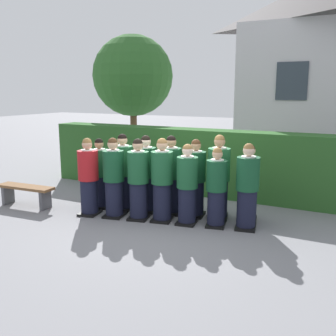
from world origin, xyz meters
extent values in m
plane|color=slate|center=(0.00, 0.00, 0.00)|extent=(60.00, 60.00, 0.00)
cylinder|color=black|center=(-1.58, -0.33, 0.38)|extent=(0.36, 0.36, 0.76)
cube|color=black|center=(-1.58, -0.33, 0.03)|extent=(0.46, 0.53, 0.05)
cylinder|color=#AD191E|center=(-1.58, -0.33, 1.07)|extent=(0.43, 0.43, 0.62)
cylinder|color=white|center=(-1.58, -0.33, 1.39)|extent=(0.26, 0.26, 0.03)
cube|color=#236038|center=(-1.62, -0.13, 1.19)|extent=(0.04, 0.02, 0.27)
sphere|color=tan|center=(-1.58, -0.33, 1.51)|extent=(0.21, 0.21, 0.21)
sphere|color=olive|center=(-1.58, -0.33, 1.54)|extent=(0.20, 0.20, 0.20)
cube|color=white|center=(-1.63, -0.06, 0.97)|extent=(0.15, 0.04, 0.20)
cylinder|color=black|center=(-1.03, -0.20, 0.38)|extent=(0.37, 0.37, 0.77)
cube|color=black|center=(-1.03, -0.20, 0.03)|extent=(0.47, 0.54, 0.05)
cylinder|color=#144728|center=(-1.03, -0.20, 1.08)|extent=(0.43, 0.43, 0.63)
cylinder|color=white|center=(-1.03, -0.20, 1.41)|extent=(0.27, 0.27, 0.03)
cube|color=navy|center=(-1.07, 0.00, 1.21)|extent=(0.04, 0.02, 0.28)
sphere|color=tan|center=(-1.03, -0.20, 1.53)|extent=(0.22, 0.22, 0.22)
sphere|color=#472D19|center=(-1.03, -0.20, 1.57)|extent=(0.20, 0.20, 0.20)
cube|color=white|center=(-1.08, 0.07, 0.99)|extent=(0.15, 0.04, 0.20)
cylinder|color=black|center=(-0.50, -0.10, 0.38)|extent=(0.37, 0.37, 0.77)
cube|color=black|center=(-0.50, -0.10, 0.03)|extent=(0.48, 0.55, 0.05)
cylinder|color=#19512D|center=(-0.50, -0.10, 1.08)|extent=(0.43, 0.43, 0.63)
cylinder|color=white|center=(-0.50, -0.10, 1.41)|extent=(0.27, 0.27, 0.03)
cube|color=gold|center=(-0.54, 0.11, 1.21)|extent=(0.04, 0.02, 0.28)
sphere|color=tan|center=(-0.50, -0.10, 1.53)|extent=(0.22, 0.22, 0.22)
sphere|color=black|center=(-0.50, -0.10, 1.57)|extent=(0.20, 0.20, 0.20)
cube|color=white|center=(-0.56, 0.17, 0.99)|extent=(0.15, 0.04, 0.20)
cylinder|color=black|center=(-0.01, 0.02, 0.39)|extent=(0.37, 0.37, 0.78)
cube|color=black|center=(-0.01, 0.02, 0.03)|extent=(0.48, 0.56, 0.05)
cylinder|color=#19512D|center=(-0.01, 0.02, 1.10)|extent=(0.44, 0.44, 0.64)
cylinder|color=white|center=(-0.01, 0.02, 1.43)|extent=(0.27, 0.27, 0.03)
cube|color=navy|center=(-0.06, 0.23, 1.23)|extent=(0.04, 0.02, 0.28)
sphere|color=tan|center=(-0.01, 0.02, 1.55)|extent=(0.22, 0.22, 0.22)
sphere|color=olive|center=(-0.01, 0.02, 1.59)|extent=(0.20, 0.20, 0.20)
cube|color=white|center=(-0.07, 0.30, 1.00)|extent=(0.15, 0.04, 0.20)
cylinder|color=black|center=(0.51, 0.09, 0.37)|extent=(0.35, 0.35, 0.74)
cube|color=black|center=(0.51, 0.09, 0.03)|extent=(0.43, 0.50, 0.05)
cylinder|color=#19512D|center=(0.51, 0.09, 1.04)|extent=(0.42, 0.42, 0.61)
cylinder|color=white|center=(0.51, 0.09, 1.35)|extent=(0.26, 0.26, 0.03)
cube|color=gold|center=(0.48, 0.28, 1.16)|extent=(0.04, 0.02, 0.27)
sphere|color=beige|center=(0.51, 0.09, 1.47)|extent=(0.21, 0.21, 0.21)
sphere|color=olive|center=(0.51, 0.09, 1.50)|extent=(0.19, 0.19, 0.19)
cylinder|color=black|center=(1.07, 0.21, 0.36)|extent=(0.34, 0.34, 0.71)
cube|color=black|center=(1.07, 0.21, 0.03)|extent=(0.45, 0.51, 0.05)
cylinder|color=#144728|center=(1.07, 0.21, 1.01)|extent=(0.40, 0.40, 0.59)
cylinder|color=white|center=(1.07, 0.21, 1.31)|extent=(0.25, 0.25, 0.03)
cube|color=#236038|center=(1.03, 0.40, 1.13)|extent=(0.04, 0.02, 0.26)
sphere|color=tan|center=(1.07, 0.21, 1.42)|extent=(0.20, 0.20, 0.20)
sphere|color=olive|center=(1.07, 0.21, 1.46)|extent=(0.19, 0.19, 0.19)
cylinder|color=black|center=(1.63, 0.35, 0.38)|extent=(0.36, 0.36, 0.76)
cube|color=black|center=(1.63, 0.35, 0.03)|extent=(0.46, 0.54, 0.05)
cylinder|color=#144728|center=(1.63, 0.35, 1.07)|extent=(0.43, 0.43, 0.63)
cylinder|color=white|center=(1.63, 0.35, 1.39)|extent=(0.27, 0.27, 0.03)
cube|color=navy|center=(1.59, 0.55, 1.20)|extent=(0.04, 0.02, 0.28)
sphere|color=beige|center=(1.63, 0.35, 1.51)|extent=(0.21, 0.21, 0.21)
sphere|color=olive|center=(1.63, 0.35, 1.55)|extent=(0.20, 0.20, 0.20)
cylinder|color=black|center=(-1.68, 0.20, 0.36)|extent=(0.35, 0.35, 0.72)
cube|color=black|center=(-1.68, 0.20, 0.03)|extent=(0.47, 0.53, 0.05)
cylinder|color=#19512D|center=(-1.68, 0.20, 1.02)|extent=(0.41, 0.41, 0.60)
cylinder|color=white|center=(-1.68, 0.20, 1.32)|extent=(0.25, 0.25, 0.03)
cube|color=gold|center=(-1.73, 0.39, 1.14)|extent=(0.04, 0.02, 0.26)
sphere|color=tan|center=(-1.68, 0.20, 1.44)|extent=(0.20, 0.20, 0.20)
sphere|color=black|center=(-1.68, 0.20, 1.48)|extent=(0.19, 0.19, 0.19)
cube|color=white|center=(-1.75, 0.45, 0.93)|extent=(0.15, 0.05, 0.20)
cylinder|color=black|center=(-1.14, 0.31, 0.39)|extent=(0.37, 0.37, 0.78)
cube|color=black|center=(-1.14, 0.31, 0.03)|extent=(0.48, 0.55, 0.05)
cylinder|color=#1E5B33|center=(-1.14, 0.31, 1.10)|extent=(0.44, 0.44, 0.64)
cylinder|color=white|center=(-1.14, 0.31, 1.43)|extent=(0.27, 0.27, 0.03)
cube|color=navy|center=(-1.18, 0.51, 1.23)|extent=(0.04, 0.02, 0.28)
sphere|color=tan|center=(-1.14, 0.31, 1.55)|extent=(0.22, 0.22, 0.22)
sphere|color=black|center=(-1.14, 0.31, 1.59)|extent=(0.20, 0.20, 0.20)
cylinder|color=black|center=(-0.61, 0.41, 0.39)|extent=(0.37, 0.37, 0.77)
cube|color=black|center=(-0.61, 0.41, 0.03)|extent=(0.50, 0.56, 0.05)
cylinder|color=#144728|center=(-0.61, 0.41, 1.09)|extent=(0.44, 0.44, 0.64)
cylinder|color=white|center=(-0.61, 0.41, 1.41)|extent=(0.27, 0.27, 0.03)
cube|color=navy|center=(-0.66, 0.61, 1.22)|extent=(0.04, 0.02, 0.28)
sphere|color=beige|center=(-0.61, 0.41, 1.54)|extent=(0.22, 0.22, 0.22)
sphere|color=black|center=(-0.61, 0.41, 1.57)|extent=(0.20, 0.20, 0.20)
cylinder|color=black|center=(-0.07, 0.54, 0.39)|extent=(0.37, 0.37, 0.78)
cube|color=black|center=(-0.07, 0.54, 0.03)|extent=(0.50, 0.57, 0.05)
cylinder|color=#144728|center=(-0.07, 0.54, 1.10)|extent=(0.44, 0.44, 0.64)
cylinder|color=white|center=(-0.07, 0.54, 1.42)|extent=(0.27, 0.27, 0.03)
cube|color=navy|center=(-0.13, 0.74, 1.22)|extent=(0.04, 0.02, 0.28)
sphere|color=tan|center=(-0.07, 0.54, 1.55)|extent=(0.22, 0.22, 0.22)
sphere|color=black|center=(-0.07, 0.54, 1.59)|extent=(0.20, 0.20, 0.20)
cube|color=white|center=(-0.14, 0.81, 1.00)|extent=(0.15, 0.05, 0.20)
cylinder|color=black|center=(0.46, 0.61, 0.38)|extent=(0.36, 0.36, 0.75)
cube|color=black|center=(0.46, 0.61, 0.03)|extent=(0.45, 0.52, 0.05)
cylinder|color=#144728|center=(0.46, 0.61, 1.06)|extent=(0.42, 0.42, 0.62)
cylinder|color=white|center=(0.46, 0.61, 1.38)|extent=(0.26, 0.26, 0.03)
cube|color=gold|center=(0.43, 0.81, 1.18)|extent=(0.04, 0.02, 0.27)
sphere|color=tan|center=(0.46, 0.61, 1.50)|extent=(0.21, 0.21, 0.21)
sphere|color=#472D19|center=(0.46, 0.61, 1.53)|extent=(0.20, 0.20, 0.20)
cube|color=white|center=(0.42, 0.88, 0.97)|extent=(0.15, 0.03, 0.20)
cylinder|color=black|center=(0.94, 0.70, 0.40)|extent=(0.38, 0.38, 0.80)
cube|color=black|center=(0.94, 0.70, 0.03)|extent=(0.52, 0.59, 0.05)
cylinder|color=#1E5B33|center=(0.94, 0.70, 1.13)|extent=(0.45, 0.45, 0.66)
cylinder|color=white|center=(0.94, 0.70, 1.47)|extent=(0.28, 0.28, 0.03)
cube|color=gold|center=(0.88, 0.91, 1.26)|extent=(0.04, 0.02, 0.29)
sphere|color=tan|center=(0.94, 0.70, 1.59)|extent=(0.23, 0.23, 0.23)
sphere|color=olive|center=(0.94, 0.70, 1.63)|extent=(0.21, 0.21, 0.21)
cube|color=white|center=(0.86, 0.98, 1.03)|extent=(0.15, 0.05, 0.20)
cylinder|color=black|center=(1.54, 0.82, 0.36)|extent=(0.34, 0.34, 0.72)
cube|color=black|center=(1.54, 0.82, 0.03)|extent=(0.45, 0.51, 0.05)
cylinder|color=#1E5B33|center=(1.54, 0.82, 1.02)|extent=(0.41, 0.41, 0.59)
cylinder|color=white|center=(1.54, 0.82, 1.32)|extent=(0.25, 0.25, 0.03)
cube|color=gold|center=(1.50, 1.01, 1.13)|extent=(0.04, 0.02, 0.26)
sphere|color=tan|center=(1.54, 0.82, 1.43)|extent=(0.20, 0.20, 0.20)
sphere|color=#472D19|center=(1.54, 0.82, 1.47)|extent=(0.19, 0.19, 0.19)
cube|color=#285623|center=(0.00, 2.39, 0.82)|extent=(9.09, 0.70, 1.65)
cube|color=#2D3842|center=(1.48, 5.31, 2.88)|extent=(0.90, 0.04, 1.10)
cylinder|color=brown|center=(-4.03, 5.35, 0.89)|extent=(0.24, 0.24, 1.78)
sphere|color=#2D6028|center=(-4.03, 5.35, 3.12)|extent=(2.86, 2.86, 2.86)
cube|color=brown|center=(-3.24, -0.53, 0.45)|extent=(1.42, 0.46, 0.06)
cube|color=#4C4C51|center=(-3.79, -0.56, 0.21)|extent=(0.10, 0.32, 0.42)
cube|color=#4C4C51|center=(-2.70, -0.49, 0.21)|extent=(0.10, 0.32, 0.42)
camera|label=1|loc=(3.52, -6.60, 2.60)|focal=41.20mm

